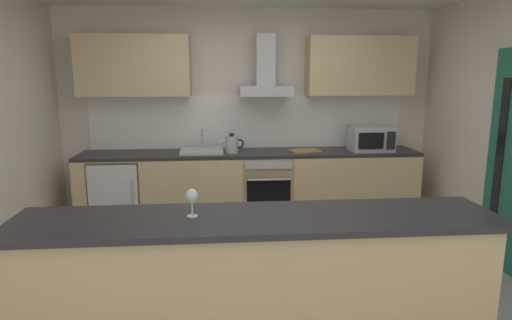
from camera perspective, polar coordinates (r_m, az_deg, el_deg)
ground at (r=3.92m, az=1.14°, el=-16.54°), size 5.59×4.95×0.02m
wall_back at (r=5.52m, az=-1.03°, el=5.88°), size 5.59×0.12×2.60m
backsplash_tile at (r=5.45m, az=-0.98°, el=5.08°), size 3.90×0.02×0.66m
counter_back at (r=5.29m, az=-0.72°, el=-3.70°), size 4.04×0.60×0.90m
counter_island at (r=2.91m, az=0.23°, el=-16.17°), size 3.05×0.64×0.94m
upper_cabinets at (r=5.27m, az=-0.88°, el=12.27°), size 3.98×0.32×0.70m
oven at (r=5.28m, az=1.33°, el=-3.63°), size 0.60×0.62×0.80m
refrigerator at (r=5.39m, az=-17.58°, el=-4.23°), size 0.58×0.60×0.85m
microwave at (r=5.42m, az=14.86°, el=2.75°), size 0.50×0.38×0.30m
sink at (r=5.17m, az=-7.11°, el=1.27°), size 0.50×0.40×0.26m
kettle at (r=5.11m, az=-3.21°, el=2.10°), size 0.29×0.15×0.24m
range_hood at (r=5.23m, az=1.24°, el=10.93°), size 0.62×0.45×0.72m
wine_glass at (r=2.71m, az=-8.44°, el=-4.91°), size 0.08×0.08×0.18m
chopping_board at (r=5.23m, az=6.48°, el=1.22°), size 0.39×0.31×0.02m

